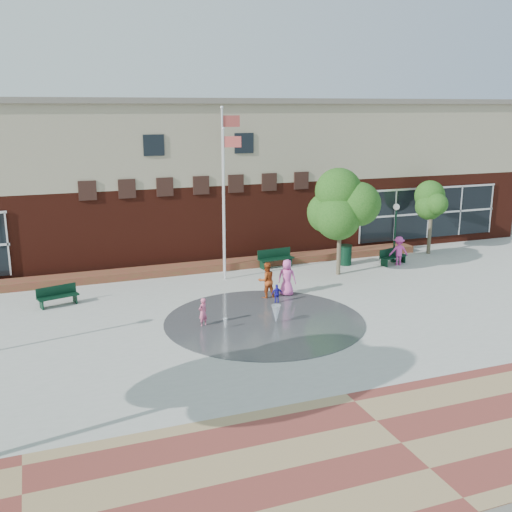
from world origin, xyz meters
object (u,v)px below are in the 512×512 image
object	(u,v)px
flagpole_right	(225,197)
trash_can	(346,255)
flagpole_left	(224,182)
child_splash	(203,312)
bench_left	(58,300)

from	to	relation	value
flagpole_right	trash_can	size ratio (longest dim) A/B	6.67
flagpole_left	trash_can	xyz separation A→B (m)	(6.88, -0.95, -4.30)
trash_can	child_splash	bearing A→B (deg)	-147.44
bench_left	child_splash	xyz separation A→B (m)	(5.41, -4.77, 0.31)
child_splash	flagpole_left	bearing A→B (deg)	-145.02
flagpole_right	bench_left	distance (m)	9.43
trash_can	child_splash	world-z (taller)	child_splash
flagpole_left	trash_can	world-z (taller)	flagpole_left
bench_left	trash_can	bearing A→B (deg)	-8.94
flagpole_left	flagpole_right	xyz separation A→B (m)	(-0.36, -1.30, -0.55)
trash_can	child_splash	distance (m)	12.13
flagpole_right	child_splash	world-z (taller)	flagpole_right
flagpole_left	child_splash	world-z (taller)	flagpole_left
flagpole_right	flagpole_left	bearing A→B (deg)	94.38
bench_left	trash_can	distance (m)	15.74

